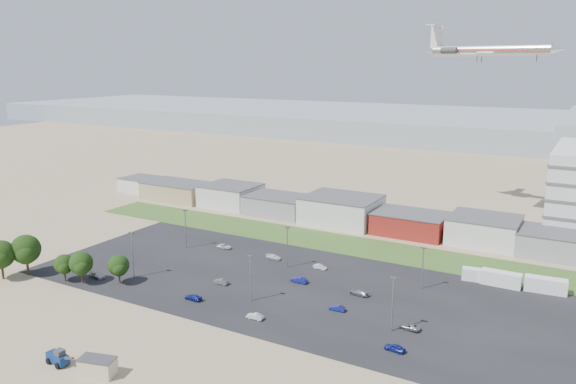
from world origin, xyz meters
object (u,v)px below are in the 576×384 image
Objects in this scene: parked_car_0 at (409,327)px; parked_car_10 at (97,275)px; box_trailer_a at (479,275)px; parked_car_1 at (337,308)px; parked_car_7 at (299,280)px; parked_car_9 at (224,246)px; parked_car_13 at (255,316)px; parked_car_6 at (274,257)px; parked_car_3 at (193,297)px; airliner at (490,50)px; tree_far_left at (1,257)px; parked_car_11 at (320,267)px; parked_car_2 at (395,348)px; telehandler at (57,356)px; parked_car_4 at (221,282)px; portable_shed at (97,367)px; parked_car_12 at (359,293)px.

parked_car_10 is at bearing -77.61° from parked_car_0.
box_trailer_a is 36.69m from parked_car_1.
parked_car_7 is (-28.40, 9.97, 0.09)m from parked_car_0.
parked_car_13 is at bearing -140.70° from parked_car_9.
parked_car_7 is (-13.49, 9.14, 0.11)m from parked_car_1.
parked_car_6 is 1.02× the size of parked_car_9.
parked_car_7 is at bearing 144.41° from parked_car_3.
parked_car_9 is at bearing -117.94° from airliner.
tree_far_left reaches higher than parked_car_11.
parked_car_9 is at bearing -178.57° from box_trailer_a.
parked_car_2 is 1.09× the size of parked_car_11.
parked_car_3 is 1.00× the size of parked_car_9.
telehandler reaches higher than parked_car_10.
parked_car_4 is 24.70m from parked_car_9.
portable_shed is 54.64m from parked_car_12.
parked_car_6 is at bearing 91.58° from telehandler.
box_trailer_a reaches higher than parked_car_4.
parked_car_6 is 1.03× the size of parked_car_7.
parked_car_12 is (0.86, 9.21, 0.05)m from parked_car_1.
airliner is (82.26, 111.15, 46.65)m from tree_far_left.
portable_shed reaches higher than parked_car_6.
parked_car_6 is at bearing -157.44° from parked_car_13.
parked_car_11 is at bearing 178.22° from parked_car_7.
portable_shed reaches higher than parked_car_2.
parked_car_12 is (-8.22, -80.00, -51.20)m from airliner.
parked_car_1 is 28.22m from parked_car_4.
parked_car_7 reaches higher than parked_car_0.
parked_car_1 is at bearing -132.62° from box_trailer_a.
parked_car_4 reaches higher than parked_car_9.
parked_car_4 is 17.41m from parked_car_7.
parked_car_2 is 23.78m from parked_car_12.
tree_far_left reaches higher than parked_car_10.
parked_car_9 is at bearing 92.57° from portable_shed.
portable_shed is at bearing -22.58° from parked_car_13.
parked_car_0 is at bearing -75.95° from parked_car_10.
airliner is at bearing 94.49° from box_trailer_a.
telehandler is at bearing -5.33° from parked_car_4.
parked_car_4 is (-43.40, 9.65, -0.02)m from parked_car_2.
parked_car_3 is at bearing -101.92° from airliner.
parked_car_9 is 43.37m from parked_car_13.
parked_car_10 is (-26.92, -10.83, 0.04)m from parked_car_4.
tree_far_left is 2.83× the size of parked_car_2.
airliner is 12.04× the size of parked_car_4.
parked_car_10 reaches higher than parked_car_9.
portable_shed is 0.78× the size of box_trailer_a.
parked_car_13 reaches higher than parked_car_1.
airliner reaches higher than parked_car_0.
parked_car_10 is (-55.14, -10.96, 0.10)m from parked_car_1.
parked_car_4 is at bearing -150.13° from parked_car_9.
parked_car_4 is at bearing -65.99° from parked_car_12.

